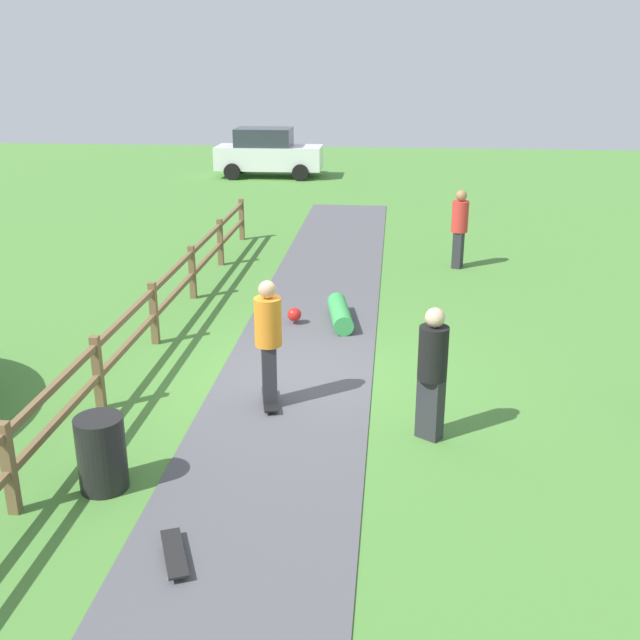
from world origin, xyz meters
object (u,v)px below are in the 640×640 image
at_px(trash_bin, 102,453).
at_px(skateboard_loose, 174,553).
at_px(skater_fallen, 336,314).
at_px(skater_riding, 268,337).
at_px(parked_car_white, 268,153).
at_px(bystander_red, 460,225).
at_px(bystander_black, 432,367).

bearing_deg(trash_bin, skateboard_loose, -46.22).
distance_m(trash_bin, skater_fallen, 6.27).
distance_m(skater_riding, parked_car_white, 20.93).
bearing_deg(bystander_red, bystander_black, -96.56).
relative_size(trash_bin, bystander_black, 0.50).
bearing_deg(skater_riding, bystander_black, -18.30).
bearing_deg(trash_bin, parked_car_white, 94.59).
xyz_separation_m(skater_riding, skater_fallen, (0.68, 3.52, -0.85)).
distance_m(skateboard_loose, bystander_black, 3.96).
distance_m(skater_fallen, bystander_red, 4.94).
xyz_separation_m(trash_bin, bystander_red, (4.77, 10.02, 0.56)).
bearing_deg(skateboard_loose, bystander_black, 47.27).
distance_m(trash_bin, bystander_red, 11.11).
xyz_separation_m(skateboard_loose, parked_car_white, (-3.03, 24.22, 0.87)).
distance_m(trash_bin, skateboard_loose, 1.75).
height_order(skater_fallen, skateboard_loose, skater_fallen).
xyz_separation_m(skater_riding, bystander_red, (3.20, 7.68, -0.04)).
bearing_deg(bystander_red, parked_car_white, 117.02).
distance_m(trash_bin, skater_riding, 2.88).
height_order(skateboard_loose, bystander_black, bystander_black).
bearing_deg(trash_bin, skater_fallen, 69.04).
height_order(trash_bin, bystander_red, bystander_red).
relative_size(skater_riding, bystander_black, 1.02).
distance_m(skateboard_loose, parked_car_white, 24.42).
xyz_separation_m(skateboard_loose, bystander_black, (2.62, 2.83, 0.91)).
relative_size(skater_fallen, bystander_red, 0.82).
relative_size(trash_bin, skater_riding, 0.49).
height_order(bystander_black, bystander_red, bystander_red).
distance_m(skater_fallen, parked_car_white, 17.63).
bearing_deg(skater_fallen, skateboard_loose, -98.51).
bearing_deg(bystander_red, trash_bin, -115.45).
distance_m(skater_riding, skateboard_loose, 3.72).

